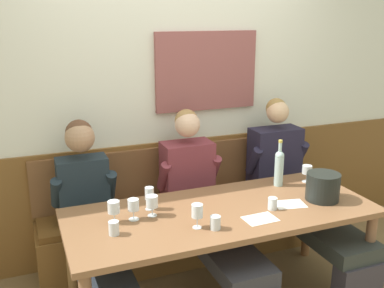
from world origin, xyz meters
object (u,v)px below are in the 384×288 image
object	(u,v)px
wall_bench	(185,226)
person_center_right_seat	(93,224)
ice_bucket	(323,187)
wine_bottle_green_tall	(279,167)
dining_table	(222,221)
water_tumbler_center	(114,228)
person_center_left_seat	(204,205)
water_tumbler_right	(272,203)
wine_glass_center_front	(197,212)
person_right_seat	(297,190)
wine_glass_center_rear	(149,195)
water_tumbler_left	(215,223)
wine_glass_left_end	(133,205)
wine_glass_mid_left	(114,208)
wine_glass_right_end	(307,170)
wine_glass_by_bottle	(152,203)

from	to	relation	value
wall_bench	person_center_right_seat	world-z (taller)	person_center_right_seat
ice_bucket	wine_bottle_green_tall	world-z (taller)	wine_bottle_green_tall
dining_table	water_tumbler_center	bearing A→B (deg)	-173.72
person_center_left_seat	wine_bottle_green_tall	distance (m)	0.64
wine_bottle_green_tall	water_tumbler_right	xyz separation A→B (m)	(-0.27, -0.36, -0.11)
wall_bench	water_tumbler_right	xyz separation A→B (m)	(0.32, -0.82, 0.49)
person_center_left_seat	wine_glass_center_front	size ratio (longest dim) A/B	8.47
dining_table	wine_glass_center_front	distance (m)	0.36
wall_bench	person_center_right_seat	size ratio (longest dim) A/B	1.83
water_tumbler_center	person_right_seat	bearing A→B (deg)	15.03
wine_glass_center_rear	water_tumbler_left	size ratio (longest dim) A/B	1.84
dining_table	wine_bottle_green_tall	bearing A→B (deg)	22.81
water_tumbler_center	water_tumbler_right	distance (m)	1.07
person_right_seat	person_center_left_seat	bearing A→B (deg)	179.64
water_tumbler_right	wine_glass_left_end	bearing A→B (deg)	168.46
person_right_seat	wine_glass_mid_left	bearing A→B (deg)	-170.22
water_tumbler_right	person_center_left_seat	bearing A→B (deg)	123.51
dining_table	water_tumbler_center	xyz separation A→B (m)	(-0.75, -0.08, 0.12)
dining_table	person_right_seat	distance (m)	0.90
wine_bottle_green_tall	person_center_right_seat	bearing A→B (deg)	176.66
wine_bottle_green_tall	wine_glass_center_rear	distance (m)	1.04
dining_table	person_center_right_seat	xyz separation A→B (m)	(-0.81, 0.33, -0.03)
person_center_left_seat	water_tumbler_center	bearing A→B (deg)	-150.68
ice_bucket	wine_glass_right_end	bearing A→B (deg)	72.58
wine_bottle_green_tall	dining_table	bearing A→B (deg)	-157.19
person_right_seat	wine_glass_by_bottle	xyz separation A→B (m)	(-1.29, -0.26, 0.20)
wall_bench	wine_glass_mid_left	xyz separation A→B (m)	(-0.71, -0.63, 0.55)
wine_bottle_green_tall	water_tumbler_right	world-z (taller)	wine_bottle_green_tall
person_center_left_seat	wine_glass_right_end	bearing A→B (deg)	-7.92
wine_glass_left_end	water_tumbler_center	world-z (taller)	wine_glass_left_end
wine_bottle_green_tall	water_tumbler_left	size ratio (longest dim) A/B	4.24
water_tumbler_center	water_tumbler_right	world-z (taller)	water_tumbler_center
person_center_right_seat	wine_glass_mid_left	world-z (taller)	person_center_right_seat
wine_glass_by_bottle	wine_glass_center_rear	bearing A→B (deg)	82.63
water_tumbler_center	water_tumbler_left	xyz separation A→B (m)	(0.59, -0.16, -0.00)
wine_glass_center_front	ice_bucket	bearing A→B (deg)	4.63
wine_glass_left_end	wine_glass_right_end	bearing A→B (deg)	6.36
person_center_left_seat	water_tumbler_left	xyz separation A→B (m)	(-0.17, -0.59, 0.15)
water_tumbler_left	wine_glass_right_end	bearing A→B (deg)	25.33
wine_bottle_green_tall	water_tumbler_left	world-z (taller)	wine_bottle_green_tall
person_center_right_seat	wine_glass_by_bottle	size ratio (longest dim) A/B	9.39
wine_bottle_green_tall	wine_glass_by_bottle	world-z (taller)	wine_bottle_green_tall
person_right_seat	water_tumbler_left	distance (m)	1.16
dining_table	wine_bottle_green_tall	world-z (taller)	wine_bottle_green_tall
wine_glass_mid_left	water_tumbler_left	bearing A→B (deg)	-29.49
wine_glass_mid_left	wine_glass_center_front	size ratio (longest dim) A/B	0.94
ice_bucket	water_tumbler_left	world-z (taller)	ice_bucket
wine_glass_by_bottle	wine_glass_mid_left	world-z (taller)	wine_glass_mid_left
wine_glass_right_end	water_tumbler_left	size ratio (longest dim) A/B	1.57
dining_table	person_center_left_seat	world-z (taller)	person_center_left_seat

